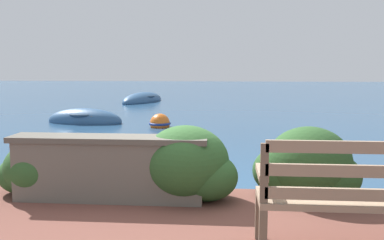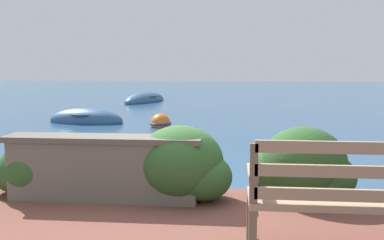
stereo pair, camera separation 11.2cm
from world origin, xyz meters
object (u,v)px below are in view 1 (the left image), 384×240
(rowboat_nearest, at_px, (85,121))
(rowboat_mid, at_px, (143,101))
(mooring_buoy, at_px, (160,124))
(park_bench, at_px, (351,194))

(rowboat_nearest, xyz_separation_m, rowboat_mid, (0.28, 7.23, 0.00))
(rowboat_nearest, bearing_deg, rowboat_mid, 94.83)
(rowboat_nearest, xyz_separation_m, mooring_buoy, (2.33, -0.65, 0.03))
(park_bench, xyz_separation_m, rowboat_mid, (-4.84, 16.12, -0.64))
(park_bench, xyz_separation_m, rowboat_nearest, (-5.12, 8.89, -0.64))
(mooring_buoy, bearing_deg, rowboat_mid, 104.60)
(rowboat_nearest, distance_m, mooring_buoy, 2.42)
(park_bench, distance_m, rowboat_nearest, 10.28)
(rowboat_nearest, bearing_deg, park_bench, -53.06)
(rowboat_mid, distance_m, mooring_buoy, 8.15)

